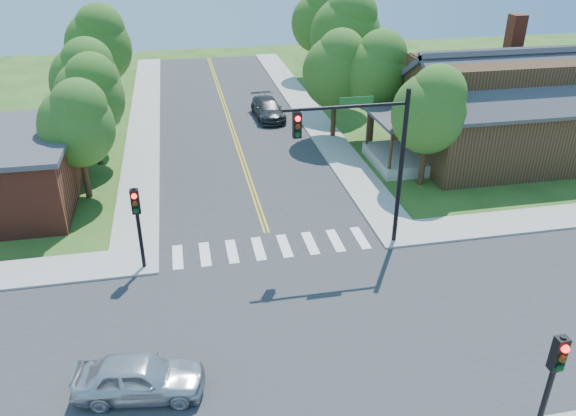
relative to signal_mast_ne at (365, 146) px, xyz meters
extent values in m
plane|color=#2C4F18|center=(-3.91, -5.59, -4.85)|extent=(100.00, 100.00, 0.00)
cube|color=#2D2D30|center=(-3.91, -5.59, -4.83)|extent=(10.00, 90.00, 0.04)
cube|color=#2D2D30|center=(-3.91, -5.59, -4.83)|extent=(90.00, 10.00, 0.04)
cube|color=#2D2D30|center=(-3.91, -5.59, -4.85)|extent=(10.20, 10.20, 0.06)
cube|color=#9E9B93|center=(2.19, 19.41, -4.78)|extent=(2.20, 40.00, 0.14)
cube|color=#9E9B93|center=(-10.01, 19.41, -4.78)|extent=(2.20, 40.00, 0.14)
cube|color=white|center=(-8.11, 0.61, -4.80)|extent=(0.45, 2.00, 0.01)
cube|color=white|center=(-6.91, 0.61, -4.80)|extent=(0.45, 2.00, 0.01)
cube|color=white|center=(-5.71, 0.61, -4.80)|extent=(0.45, 2.00, 0.01)
cube|color=white|center=(-4.51, 0.61, -4.80)|extent=(0.45, 2.00, 0.01)
cube|color=white|center=(-3.31, 0.61, -4.80)|extent=(0.45, 2.00, 0.01)
cube|color=white|center=(-2.11, 0.61, -4.80)|extent=(0.45, 2.00, 0.01)
cube|color=white|center=(-0.91, 0.61, -4.80)|extent=(0.45, 2.00, 0.01)
cube|color=white|center=(0.29, 0.61, -4.80)|extent=(0.45, 2.00, 0.01)
cube|color=gold|center=(-4.01, 20.66, -4.80)|extent=(0.10, 37.50, 0.01)
cube|color=gold|center=(-3.81, 20.66, -4.80)|extent=(0.10, 37.50, 0.01)
cylinder|color=black|center=(1.69, 0.01, -1.25)|extent=(0.20, 0.20, 7.20)
cylinder|color=black|center=(-0.91, 0.01, 1.75)|extent=(5.20, 0.14, 0.14)
cube|color=#19591E|center=(-0.51, -0.04, 2.00)|extent=(1.40, 0.04, 0.30)
cube|color=black|center=(-2.91, 0.01, 1.12)|extent=(0.34, 0.28, 1.05)
sphere|color=#FF0C0C|center=(-2.91, -0.16, 1.44)|extent=(0.22, 0.22, 0.22)
sphere|color=#3F2605|center=(-2.91, -0.16, 1.12)|extent=(0.22, 0.22, 0.22)
sphere|color=#05330F|center=(-2.91, -0.16, 0.80)|extent=(0.22, 0.22, 0.22)
cylinder|color=black|center=(1.69, -11.19, -2.95)|extent=(0.16, 0.16, 3.80)
cube|color=black|center=(1.69, -11.19, -1.63)|extent=(0.34, 0.28, 1.05)
sphere|color=#FF0C0C|center=(1.69, -11.36, -1.31)|extent=(0.22, 0.22, 0.22)
sphere|color=#3F2605|center=(1.69, -11.36, -1.63)|extent=(0.22, 0.22, 0.22)
sphere|color=#05330F|center=(1.69, -11.36, -1.95)|extent=(0.22, 0.22, 0.22)
cylinder|color=black|center=(-9.51, 0.01, -2.95)|extent=(0.16, 0.16, 3.80)
cube|color=black|center=(-9.51, 0.01, -1.63)|extent=(0.34, 0.28, 1.05)
sphere|color=#FF0C0C|center=(-9.51, -0.16, -1.31)|extent=(0.22, 0.22, 0.22)
sphere|color=#3F2605|center=(-9.51, -0.16, -1.63)|extent=(0.22, 0.22, 0.22)
sphere|color=#05330F|center=(-9.51, -0.16, -1.95)|extent=(0.22, 0.22, 0.22)
cube|color=#321D11|center=(11.29, 8.61, -2.85)|extent=(10.00, 8.00, 4.00)
cube|color=#9E9B93|center=(4.99, 8.61, -4.50)|extent=(2.60, 4.50, 0.70)
cylinder|color=#321D11|center=(3.89, 6.61, -3.25)|extent=(0.18, 0.18, 2.50)
cylinder|color=#321D11|center=(3.89, 10.61, -3.25)|extent=(0.18, 0.18, 2.50)
cube|color=#38383D|center=(4.99, 8.61, -1.90)|extent=(2.80, 4.80, 0.18)
cube|color=maroon|center=(13.79, 12.11, -1.30)|extent=(0.90, 0.90, 7.11)
cylinder|color=#382314|center=(5.43, 5.71, -3.60)|extent=(0.34, 0.34, 2.50)
ellipsoid|color=#315E1B|center=(5.43, 5.71, -0.77)|extent=(3.95, 3.76, 4.35)
sphere|color=#315E1B|center=(5.73, 5.51, 0.42)|extent=(2.90, 2.90, 2.90)
cylinder|color=#382314|center=(4.90, 12.79, -3.50)|extent=(0.34, 0.34, 2.71)
ellipsoid|color=#315E1B|center=(4.90, 12.79, -0.43)|extent=(4.28, 4.06, 4.71)
sphere|color=#315E1B|center=(5.20, 12.59, 0.85)|extent=(3.14, 3.14, 3.14)
cylinder|color=#382314|center=(5.10, 20.19, -3.19)|extent=(0.34, 0.34, 3.32)
ellipsoid|color=#315E1B|center=(5.10, 20.19, 0.56)|extent=(5.24, 4.98, 5.76)
sphere|color=#315E1B|center=(5.40, 19.99, 2.14)|extent=(3.84, 3.84, 3.84)
cylinder|color=#382314|center=(5.35, 29.69, -3.38)|extent=(0.34, 0.34, 2.95)
ellipsoid|color=#315E1B|center=(5.35, 29.69, -0.04)|extent=(4.66, 4.43, 5.12)
sphere|color=#315E1B|center=(5.65, 29.49, 1.36)|extent=(3.42, 3.42, 3.42)
cylinder|color=#382314|center=(-12.59, 7.68, -3.65)|extent=(0.34, 0.34, 2.40)
ellipsoid|color=#315E1B|center=(-12.59, 7.68, -0.94)|extent=(3.78, 3.59, 4.16)
sphere|color=#315E1B|center=(-12.29, 7.48, 0.19)|extent=(2.77, 2.77, 2.77)
cylinder|color=#382314|center=(-12.88, 14.60, -3.52)|extent=(0.34, 0.34, 2.65)
ellipsoid|color=#315E1B|center=(-12.88, 14.60, -0.52)|extent=(4.19, 3.98, 4.60)
sphere|color=#315E1B|center=(-12.58, 14.40, 0.73)|extent=(3.07, 3.07, 3.07)
cylinder|color=#382314|center=(-12.77, 22.43, -3.36)|extent=(0.34, 0.34, 2.99)
ellipsoid|color=#315E1B|center=(-12.77, 22.43, 0.02)|extent=(4.71, 4.48, 5.19)
sphere|color=#315E1B|center=(-12.47, 22.23, 1.43)|extent=(3.46, 3.46, 3.46)
cylinder|color=#382314|center=(-12.94, 31.29, -3.74)|extent=(0.34, 0.34, 2.23)
ellipsoid|color=#315E1B|center=(-12.94, 31.29, -1.22)|extent=(3.52, 3.34, 3.87)
sphere|color=#315E1B|center=(-12.64, 31.09, -0.16)|extent=(2.58, 2.58, 2.58)
cylinder|color=#382314|center=(2.60, 13.90, -3.51)|extent=(0.34, 0.34, 2.68)
ellipsoid|color=#315E1B|center=(2.60, 13.90, -0.47)|extent=(4.24, 4.03, 4.66)
sphere|color=#315E1B|center=(2.90, 13.70, 0.80)|extent=(3.11, 3.11, 3.11)
cylinder|color=#382314|center=(-12.43, 12.23, -3.60)|extent=(0.34, 0.34, 2.50)
ellipsoid|color=#315E1B|center=(-12.43, 12.23, -0.76)|extent=(3.95, 3.76, 4.35)
sphere|color=#315E1B|center=(-12.13, 12.03, 0.42)|extent=(2.90, 2.90, 2.90)
imported|color=silver|center=(-9.42, -7.21, -4.16)|extent=(2.83, 4.51, 1.37)
imported|color=#282A2C|center=(-1.05, 18.66, -4.16)|extent=(2.37, 4.96, 1.39)
camera|label=1|loc=(-7.45, -20.78, 8.54)|focal=35.00mm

